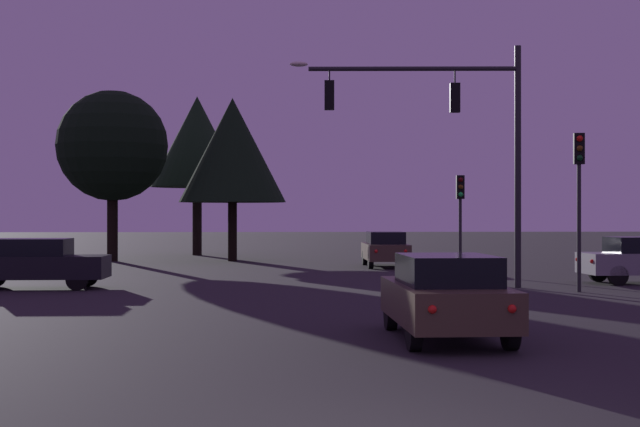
% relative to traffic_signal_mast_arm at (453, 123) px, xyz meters
% --- Properties ---
extents(ground_plane, '(168.00, 168.00, 0.00)m').
position_rel_traffic_signal_mast_arm_xyz_m(ground_plane, '(-4.28, 6.10, -5.05)').
color(ground_plane, '#262326').
rests_on(ground_plane, ground).
extents(traffic_signal_mast_arm, '(7.09, 0.70, 7.43)m').
position_rel_traffic_signal_mast_arm_xyz_m(traffic_signal_mast_arm, '(0.00, 0.00, 0.00)').
color(traffic_signal_mast_arm, '#232326').
rests_on(traffic_signal_mast_arm, ground).
extents(traffic_light_corner_left, '(0.31, 0.36, 3.75)m').
position_rel_traffic_signal_mast_arm_xyz_m(traffic_light_corner_left, '(1.61, 6.49, -2.37)').
color(traffic_light_corner_left, '#232326').
rests_on(traffic_light_corner_left, ground).
extents(traffic_light_corner_right, '(0.34, 0.37, 4.61)m').
position_rel_traffic_signal_mast_arm_xyz_m(traffic_light_corner_right, '(3.32, -1.73, -1.80)').
color(traffic_light_corner_right, '#232326').
rests_on(traffic_light_corner_right, ground).
extents(car_nearside_lane, '(1.83, 4.20, 1.52)m').
position_rel_traffic_signal_mast_arm_xyz_m(car_nearside_lane, '(-2.46, -11.24, -4.25)').
color(car_nearside_lane, '#473828').
rests_on(car_nearside_lane, ground).
extents(car_crossing_left, '(4.36, 1.73, 1.52)m').
position_rel_traffic_signal_mast_arm_xyz_m(car_crossing_left, '(-12.77, 0.34, -4.25)').
color(car_crossing_left, black).
rests_on(car_crossing_left, ground).
extents(car_far_lane, '(1.79, 4.40, 1.52)m').
position_rel_traffic_signal_mast_arm_xyz_m(car_far_lane, '(-0.68, 11.06, -4.25)').
color(car_far_lane, '#473828').
rests_on(car_far_lane, ground).
extents(tree_behind_sign, '(5.18, 5.18, 7.92)m').
position_rel_traffic_signal_mast_arm_xyz_m(tree_behind_sign, '(-7.46, 16.21, 0.32)').
color(tree_behind_sign, black).
rests_on(tree_behind_sign, ground).
extents(tree_left_far, '(5.33, 5.33, 8.24)m').
position_rel_traffic_signal_mast_arm_xyz_m(tree_left_far, '(-13.22, 16.29, 0.50)').
color(tree_left_far, black).
rests_on(tree_left_far, ground).
extents(tree_center_horizon, '(5.16, 5.16, 8.84)m').
position_rel_traffic_signal_mast_arm_xyz_m(tree_center_horizon, '(-9.69, 22.71, 1.23)').
color(tree_center_horizon, black).
rests_on(tree_center_horizon, ground).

